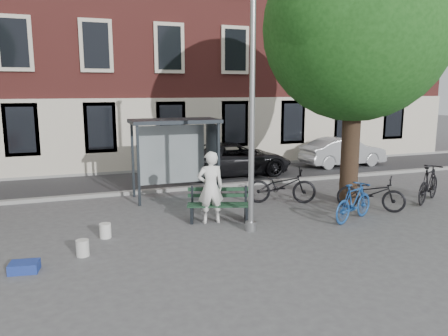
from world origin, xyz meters
TOP-DOWN VIEW (x-y plane):
  - ground at (0.00, 0.00)m, footprint 90.00×90.00m
  - road at (0.00, 7.00)m, footprint 40.00×4.00m
  - curb_near at (0.00, 5.00)m, footprint 40.00×0.25m
  - curb_far at (0.00, 9.00)m, footprint 40.00×0.25m
  - building_row at (0.00, 13.00)m, footprint 30.00×8.00m
  - lamppost at (0.00, 0.00)m, footprint 0.28×0.35m
  - tree_right at (4.01, 1.38)m, footprint 5.76×5.60m
  - bus_shelter at (-0.61, 4.11)m, footprint 2.85×1.45m
  - painter at (-0.75, 1.00)m, footprint 0.76×0.53m
  - bench at (-0.48, 1.08)m, footprint 1.82×1.06m
  - bike_a at (2.00, 2.22)m, footprint 2.31×1.50m
  - bike_b at (3.01, -0.15)m, footprint 1.83×1.18m
  - bike_c at (4.15, 0.58)m, footprint 1.91×1.87m
  - bike_d at (6.50, 0.74)m, footprint 2.01×1.50m
  - car_dark at (2.22, 7.05)m, footprint 4.96×2.34m
  - car_silver at (7.87, 7.38)m, footprint 4.08×1.51m
  - blue_crate at (-5.25, -0.85)m, footprint 0.60×0.48m
  - bucket_b at (-4.12, -0.36)m, footprint 0.37×0.37m
  - bucket_c at (-3.56, 0.69)m, footprint 0.33×0.33m
  - notice_sign at (4.36, 1.94)m, footprint 0.37×0.04m

SIDE VIEW (x-z plane):
  - ground at x=0.00m, z-range 0.00..0.00m
  - road at x=0.00m, z-range 0.00..0.01m
  - curb_near at x=0.00m, z-range 0.00..0.12m
  - curb_far at x=0.00m, z-range 0.00..0.12m
  - blue_crate at x=-5.25m, z-range 0.00..0.20m
  - bucket_b at x=-4.12m, z-range 0.00..0.36m
  - bucket_c at x=-3.56m, z-range 0.00..0.36m
  - bench at x=-0.48m, z-range -0.04..0.86m
  - bike_c at x=4.15m, z-range 0.00..1.04m
  - bike_b at x=3.01m, z-range 0.00..1.07m
  - bike_a at x=2.00m, z-range 0.00..1.15m
  - bike_d at x=6.50m, z-range 0.00..1.20m
  - car_silver at x=7.87m, z-range 0.00..1.33m
  - car_dark at x=2.22m, z-range 0.00..1.37m
  - painter at x=-0.75m, z-range 0.00..1.96m
  - notice_sign at x=4.36m, z-range 0.52..2.66m
  - bus_shelter at x=-0.61m, z-range 0.61..3.23m
  - lamppost at x=0.00m, z-range -0.27..5.84m
  - tree_right at x=4.01m, z-range 1.52..9.72m
  - building_row at x=0.00m, z-range 0.00..14.00m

